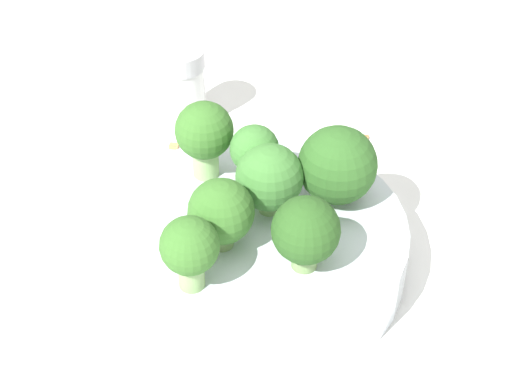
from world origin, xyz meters
TOP-DOWN VIEW (x-y plane):
  - ground_plane at (0.00, 0.00)m, footprint 3.00×3.00m
  - bowl at (0.00, 0.00)m, footprint 0.21×0.21m
  - broccoli_floret_0 at (-0.00, -0.05)m, footprint 0.04×0.04m
  - broccoli_floret_1 at (0.02, 0.01)m, footprint 0.05×0.05m
  - broccoli_floret_2 at (0.01, 0.07)m, footprint 0.04×0.04m
  - broccoli_floret_3 at (0.02, 0.03)m, footprint 0.03×0.03m
  - broccoli_floret_4 at (-0.07, -0.02)m, footprint 0.04×0.04m
  - broccoli_floret_5 at (-0.03, 0.00)m, footprint 0.04×0.04m
  - broccoli_floret_6 at (0.06, -0.01)m, footprint 0.05×0.05m
  - pepper_shaker at (0.06, 0.17)m, footprint 0.04×0.04m
  - almond_crumb_0 at (-0.01, 0.13)m, footprint 0.01×0.01m
  - almond_crumb_1 at (0.04, 0.15)m, footprint 0.01×0.01m
  - almond_crumb_2 at (0.17, 0.06)m, footprint 0.01×0.01m

SIDE VIEW (x-z plane):
  - ground_plane at x=0.00m, z-range 0.00..0.00m
  - almond_crumb_2 at x=0.17m, z-range 0.00..0.01m
  - almond_crumb_1 at x=0.04m, z-range 0.00..0.01m
  - almond_crumb_0 at x=-0.01m, z-range 0.00..0.01m
  - bowl at x=0.00m, z-range 0.00..0.04m
  - pepper_shaker at x=0.06m, z-range 0.00..0.07m
  - broccoli_floret_5 at x=-0.03m, z-range 0.04..0.09m
  - broccoli_floret_1 at x=0.02m, z-range 0.04..0.10m
  - broccoli_floret_0 at x=0.00m, z-range 0.04..0.10m
  - broccoli_floret_6 at x=0.06m, z-range 0.04..0.10m
  - broccoli_floret_4 at x=-0.07m, z-range 0.05..0.10m
  - broccoli_floret_3 at x=0.02m, z-range 0.05..0.10m
  - broccoli_floret_2 at x=0.01m, z-range 0.05..0.11m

